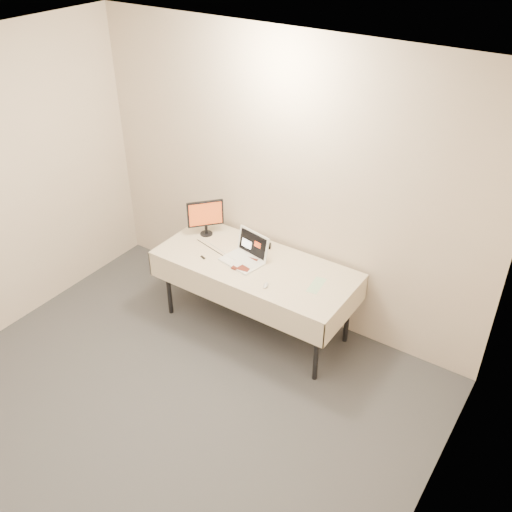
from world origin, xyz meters
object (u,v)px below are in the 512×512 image
Objects in this scene: laptop at (246,254)px; table at (255,269)px; monitor at (205,215)px; book at (236,253)px.

table is at bearing 10.50° from laptop.
book is (0.54, -0.25, -0.10)m from monitor.
book is at bearing -73.47° from monitor.
table is 5.15× the size of monitor.
table is 0.75m from monitor.
table is at bearing -61.57° from monitor.
laptop is at bearing 55.81° from book.
monitor is at bearing 167.03° from table.
table is at bearing 25.31° from book.
monitor reaches higher than table.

